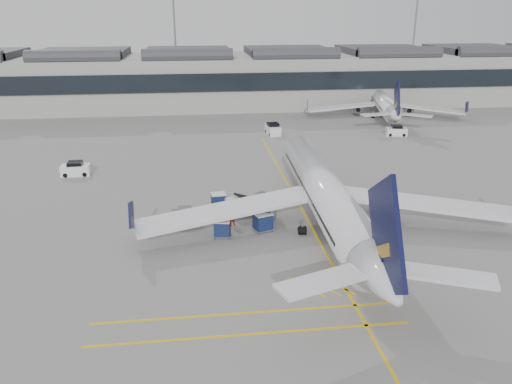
{
  "coord_description": "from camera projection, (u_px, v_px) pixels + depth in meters",
  "views": [
    {
      "loc": [
        -1.11,
        -40.36,
        20.5
      ],
      "look_at": [
        4.4,
        4.07,
        4.0
      ],
      "focal_mm": 35.0,
      "sensor_mm": 36.0,
      "label": 1
    }
  ],
  "objects": [
    {
      "name": "airliner_main",
      "position": [
        326.0,
        195.0,
        49.03
      ],
      "size": [
        37.79,
        41.33,
        10.98
      ],
      "rotation": [
        0.0,
        0.0,
        -0.03
      ],
      "color": "silver",
      "rests_on": "ground"
    },
    {
      "name": "light_masts",
      "position": [
        189.0,
        35.0,
        119.67
      ],
      "size": [
        113.0,
        0.6,
        25.45
      ],
      "color": "slate",
      "rests_on": "ground"
    },
    {
      "name": "apron_markings",
      "position": [
        299.0,
        205.0,
        55.26
      ],
      "size": [
        0.25,
        60.0,
        0.01
      ],
      "primitive_type": "cube",
      "color": "gold",
      "rests_on": "ground"
    },
    {
      "name": "baggage_cart_d",
      "position": [
        222.0,
        228.0,
        47.38
      ],
      "size": [
        1.8,
        1.56,
        1.71
      ],
      "rotation": [
        0.0,
        0.0,
        -0.14
      ],
      "color": "gray",
      "rests_on": "ground"
    },
    {
      "name": "service_van_mid",
      "position": [
        273.0,
        129.0,
        86.09
      ],
      "size": [
        2.39,
        4.1,
        2.0
      ],
      "rotation": [
        0.0,
        0.0,
        1.69
      ],
      "color": "white",
      "rests_on": "ground"
    },
    {
      "name": "ramp_agent_b",
      "position": [
        231.0,
        217.0,
        49.91
      ],
      "size": [
        0.92,
        0.76,
        1.74
      ],
      "primitive_type": "imported",
      "rotation": [
        0.0,
        0.0,
        3.27
      ],
      "color": "#EC3E0C",
      "rests_on": "ground"
    },
    {
      "name": "baggage_cart_b",
      "position": [
        264.0,
        219.0,
        49.18
      ],
      "size": [
        1.95,
        1.73,
        1.78
      ],
      "rotation": [
        0.0,
        0.0,
        -0.22
      ],
      "color": "gray",
      "rests_on": "ground"
    },
    {
      "name": "ramp_agent_a",
      "position": [
        241.0,
        207.0,
        52.32
      ],
      "size": [
        0.78,
        0.73,
        1.8
      ],
      "primitive_type": "imported",
      "rotation": [
        0.0,
        0.0,
        0.62
      ],
      "color": "orange",
      "rests_on": "ground"
    },
    {
      "name": "safety_cone_nose",
      "position": [
        295.0,
        165.0,
        68.62
      ],
      "size": [
        0.4,
        0.4,
        0.55
      ],
      "primitive_type": "cone",
      "color": "#F24C0A",
      "rests_on": "ground"
    },
    {
      "name": "safety_cone_engine",
      "position": [
        330.0,
        219.0,
        51.02
      ],
      "size": [
        0.37,
        0.37,
        0.51
      ],
      "primitive_type": "cone",
      "color": "#F24C0A",
      "rests_on": "ground"
    },
    {
      "name": "ground",
      "position": [
        213.0,
        251.0,
        44.8
      ],
      "size": [
        220.0,
        220.0,
        0.0
      ],
      "primitive_type": "plane",
      "color": "gray",
      "rests_on": "ground"
    },
    {
      "name": "baggage_cart_c",
      "position": [
        219.0,
        200.0,
        54.08
      ],
      "size": [
        1.78,
        1.52,
        1.74
      ],
      "rotation": [
        0.0,
        0.0,
        0.1
      ],
      "color": "gray",
      "rests_on": "ground"
    },
    {
      "name": "service_van_right",
      "position": [
        396.0,
        131.0,
        85.38
      ],
      "size": [
        3.69,
        2.31,
        1.77
      ],
      "rotation": [
        0.0,
        0.0,
        -0.18
      ],
      "color": "white",
      "rests_on": "ground"
    },
    {
      "name": "baggage_cart_a",
      "position": [
        263.0,
        221.0,
        48.64
      ],
      "size": [
        2.14,
        1.94,
        1.86
      ],
      "rotation": [
        0.0,
        0.0,
        0.33
      ],
      "color": "gray",
      "rests_on": "ground"
    },
    {
      "name": "terminal",
      "position": [
        198.0,
        78.0,
        109.65
      ],
      "size": [
        200.0,
        20.45,
        12.4
      ],
      "color": "#9E9E99",
      "rests_on": "ground"
    },
    {
      "name": "service_van_left",
      "position": [
        76.0,
        169.0,
        64.97
      ],
      "size": [
        3.65,
        1.9,
        1.85
      ],
      "rotation": [
        0.0,
        0.0,
        0.03
      ],
      "color": "white",
      "rests_on": "ground"
    },
    {
      "name": "belt_loader",
      "position": [
        242.0,
        207.0,
        53.18
      ],
      "size": [
        5.4,
        3.53,
        2.16
      ],
      "rotation": [
        0.0,
        0.0,
        0.43
      ],
      "color": "beige",
      "rests_on": "ground"
    },
    {
      "name": "pushback_tug",
      "position": [
        186.0,
        215.0,
        50.77
      ],
      "size": [
        2.9,
        1.91,
        1.56
      ],
      "rotation": [
        0.0,
        0.0,
        0.07
      ],
      "color": "#4F5347",
      "rests_on": "ground"
    },
    {
      "name": "airliner_far",
      "position": [
        384.0,
        103.0,
        99.79
      ],
      "size": [
        30.66,
        33.85,
        9.12
      ],
      "rotation": [
        0.0,
        0.0,
        -0.22
      ],
      "color": "silver",
      "rests_on": "ground"
    }
  ]
}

